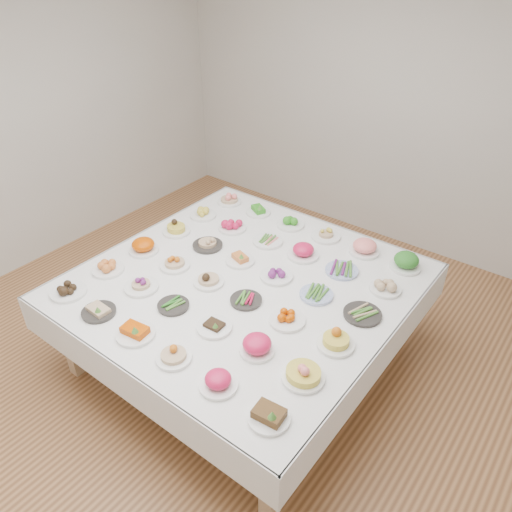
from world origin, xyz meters
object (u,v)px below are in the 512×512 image
Objects in this scene: display_table at (243,288)px; dish_35 at (406,260)px; dish_0 at (68,288)px; dish_18 at (176,225)px.

dish_35 is (0.86, 0.85, 0.14)m from display_table.
display_table is 8.95× the size of dish_0.
dish_18 is (-0.85, 0.18, 0.14)m from display_table.
dish_0 is at bearing -135.23° from display_table.
dish_0 is (-0.86, -0.86, 0.11)m from display_table.
dish_18 is 1.84m from dish_35.
dish_18 reaches higher than dish_0.
dish_0 is 1.07× the size of dish_18.
dish_35 is (1.72, 1.71, 0.03)m from dish_0.
dish_0 is 1.01× the size of dish_35.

